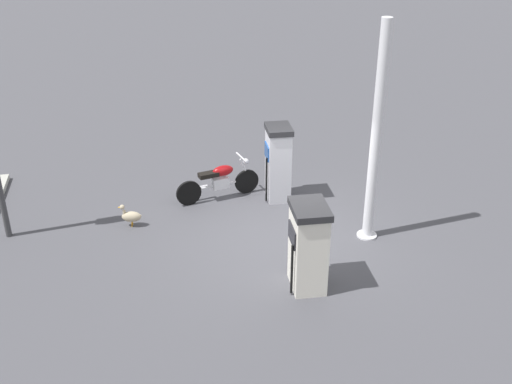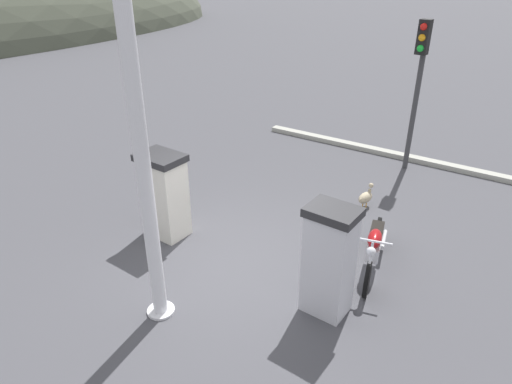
# 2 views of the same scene
# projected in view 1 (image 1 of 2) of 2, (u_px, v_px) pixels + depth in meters

# --- Properties ---
(ground_plane) EXTENTS (120.00, 120.00, 0.00)m
(ground_plane) POSITION_uv_depth(u_px,v_px,m) (285.00, 236.00, 12.33)
(ground_plane) COLOR #424247
(fuel_pump_near) EXTENTS (0.58, 0.71, 1.70)m
(fuel_pump_near) POSITION_uv_depth(u_px,v_px,m) (278.00, 163.00, 13.44)
(fuel_pump_near) COLOR silver
(fuel_pump_near) RESTS_ON ground
(fuel_pump_far) EXTENTS (0.65, 0.84, 1.59)m
(fuel_pump_far) POSITION_uv_depth(u_px,v_px,m) (308.00, 246.00, 10.48)
(fuel_pump_far) COLOR silver
(fuel_pump_far) RESTS_ON ground
(motorcycle_near_pump) EXTENTS (1.87, 0.78, 0.92)m
(motorcycle_near_pump) POSITION_uv_depth(u_px,v_px,m) (220.00, 180.00, 13.61)
(motorcycle_near_pump) COLOR black
(motorcycle_near_pump) RESTS_ON ground
(wandering_duck) EXTENTS (0.49, 0.25, 0.49)m
(wandering_duck) POSITION_uv_depth(u_px,v_px,m) (131.00, 216.00, 12.59)
(wandering_duck) COLOR tan
(wandering_duck) RESTS_ON ground
(canopy_support_pole) EXTENTS (0.40, 0.40, 4.31)m
(canopy_support_pole) POSITION_uv_depth(u_px,v_px,m) (376.00, 140.00, 11.40)
(canopy_support_pole) COLOR silver
(canopy_support_pole) RESTS_ON ground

